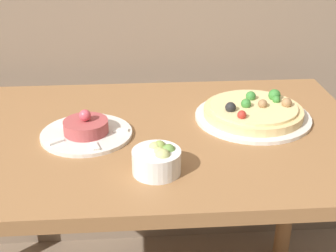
% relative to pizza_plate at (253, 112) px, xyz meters
% --- Properties ---
extents(dining_table, '(1.24, 0.73, 0.73)m').
position_rel_pizza_plate_xyz_m(dining_table, '(-0.34, -0.06, -0.12)').
color(dining_table, olive).
rests_on(dining_table, ground_plane).
extents(pizza_plate, '(0.32, 0.32, 0.07)m').
position_rel_pizza_plate_xyz_m(pizza_plate, '(0.00, 0.00, 0.00)').
color(pizza_plate, silver).
rests_on(pizza_plate, dining_table).
extents(tartare_plate, '(0.24, 0.24, 0.07)m').
position_rel_pizza_plate_xyz_m(tartare_plate, '(-0.46, -0.07, -0.00)').
color(tartare_plate, silver).
rests_on(tartare_plate, dining_table).
extents(small_bowl, '(0.11, 0.11, 0.07)m').
position_rel_pizza_plate_xyz_m(small_bowl, '(-0.28, -0.27, 0.01)').
color(small_bowl, white).
rests_on(small_bowl, dining_table).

